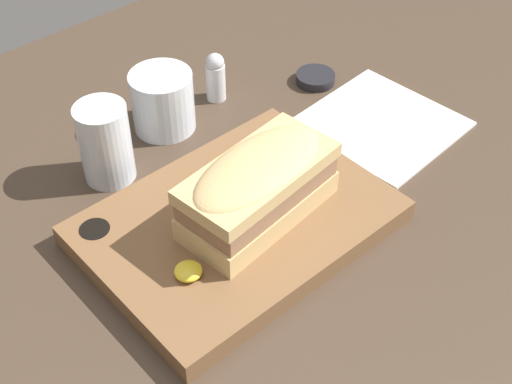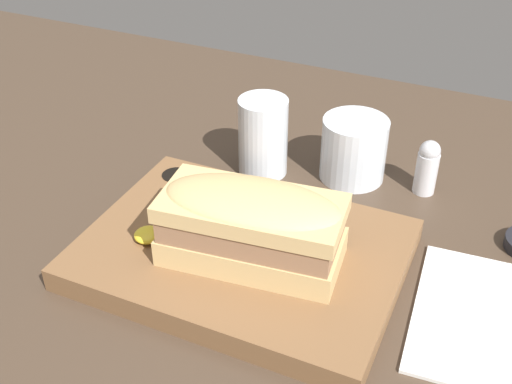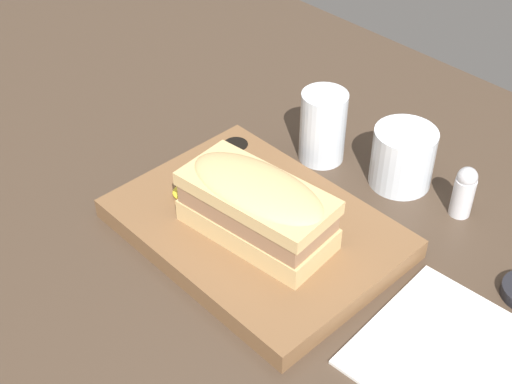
{
  "view_description": "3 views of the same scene",
  "coord_description": "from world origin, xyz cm",
  "views": [
    {
      "loc": [
        -31.01,
        -47.74,
        59.01
      ],
      "look_at": [
        3.55,
        -8.91,
        10.38
      ],
      "focal_mm": 50.0,
      "sensor_mm": 36.0,
      "label": 1
    },
    {
      "loc": [
        25.92,
        -51.17,
        45.91
      ],
      "look_at": [
        4.44,
        -3.67,
        10.01
      ],
      "focal_mm": 45.0,
      "sensor_mm": 36.0,
      "label": 2
    },
    {
      "loc": [
        48.52,
        -48.01,
        60.04
      ],
      "look_at": [
        4.9,
        -6.61,
        10.09
      ],
      "focal_mm": 50.0,
      "sensor_mm": 36.0,
      "label": 3
    }
  ],
  "objects": [
    {
      "name": "wine_glass",
      "position": [
        9.06,
        15.03,
        5.44
      ],
      "size": [
        8.0,
        8.0,
        7.84
      ],
      "color": "silver",
      "rests_on": "dining_table"
    },
    {
      "name": "serving_board",
      "position": [
        3.69,
        -5.52,
        3.29
      ],
      "size": [
        31.99,
        23.34,
        2.64
      ],
      "color": "brown",
      "rests_on": "dining_table"
    },
    {
      "name": "napkin",
      "position": [
        30.16,
        -3.48,
        2.2
      ],
      "size": [
        18.7,
        18.98,
        0.4
      ],
      "rotation": [
        0.0,
        0.0,
        0.07
      ],
      "color": "white",
      "rests_on": "dining_table"
    },
    {
      "name": "salt_shaker",
      "position": [
        18.0,
        15.43,
        5.53
      ],
      "size": [
        2.62,
        2.62,
        6.93
      ],
      "color": "silver",
      "rests_on": "dining_table"
    },
    {
      "name": "sandwich",
      "position": [
        5.51,
        -7.06,
        8.86
      ],
      "size": [
        18.25,
        10.15,
        7.96
      ],
      "rotation": [
        0.0,
        0.0,
        0.11
      ],
      "color": "tan",
      "rests_on": "serving_board"
    },
    {
      "name": "mustard_dollop",
      "position": [
        -5.37,
        -8.83,
        5.14
      ],
      "size": [
        2.83,
        2.83,
        1.13
      ],
      "color": "yellow",
      "rests_on": "serving_board"
    },
    {
      "name": "dining_table",
      "position": [
        0.0,
        0.0,
        1.0
      ],
      "size": [
        186.13,
        90.37,
        2.0
      ],
      "color": "#423326",
      "rests_on": "ground"
    },
    {
      "name": "water_glass",
      "position": [
        -1.53,
        11.62,
        6.31
      ],
      "size": [
        6.1,
        6.1,
        9.92
      ],
      "color": "silver",
      "rests_on": "dining_table"
    }
  ]
}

